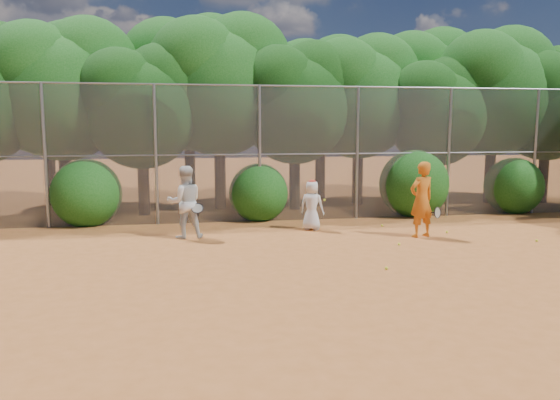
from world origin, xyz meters
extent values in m
plane|color=#AA5A26|center=(0.00, 0.00, 0.00)|extent=(80.00, 80.00, 0.00)
cylinder|color=gray|center=(-7.00, 6.00, 2.00)|extent=(0.09, 0.09, 4.00)
cylinder|color=gray|center=(-4.00, 6.00, 2.00)|extent=(0.09, 0.09, 4.00)
cylinder|color=gray|center=(-1.00, 6.00, 2.00)|extent=(0.09, 0.09, 4.00)
cylinder|color=gray|center=(2.00, 6.00, 2.00)|extent=(0.09, 0.09, 4.00)
cylinder|color=gray|center=(5.00, 6.00, 2.00)|extent=(0.09, 0.09, 4.00)
cylinder|color=gray|center=(8.00, 6.00, 2.00)|extent=(0.09, 0.09, 4.00)
cylinder|color=gray|center=(0.00, 6.00, 4.00)|extent=(20.00, 0.05, 0.05)
cylinder|color=gray|center=(0.00, 6.00, 2.00)|extent=(20.00, 0.04, 0.04)
cube|color=slate|center=(0.00, 6.00, 2.00)|extent=(20.00, 0.02, 4.00)
sphere|color=black|center=(-8.74, 8.38, 4.47)|extent=(3.05, 3.05, 3.05)
cylinder|color=black|center=(-7.00, 8.50, 1.26)|extent=(0.38, 0.38, 2.52)
sphere|color=#154E13|center=(-7.00, 8.50, 3.73)|extent=(4.03, 4.03, 4.03)
sphere|color=#154E13|center=(-6.19, 8.90, 4.74)|extent=(3.23, 3.23, 3.23)
sphere|color=#154E13|center=(-7.71, 8.20, 4.54)|extent=(3.02, 3.02, 3.02)
cylinder|color=black|center=(-4.50, 7.80, 1.08)|extent=(0.36, 0.36, 2.17)
sphere|color=black|center=(-4.50, 7.80, 3.21)|extent=(3.47, 3.47, 3.47)
sphere|color=black|center=(-3.81, 8.15, 4.08)|extent=(2.78, 2.78, 2.78)
sphere|color=black|center=(-5.11, 7.54, 3.91)|extent=(2.60, 2.60, 2.60)
cylinder|color=black|center=(-2.00, 8.80, 1.33)|extent=(0.39, 0.39, 2.66)
sphere|color=#154E13|center=(-2.00, 8.80, 3.94)|extent=(4.26, 4.26, 4.26)
sphere|color=#154E13|center=(-1.15, 9.23, 5.00)|extent=(3.40, 3.40, 3.40)
sphere|color=#154E13|center=(-2.74, 8.48, 4.79)|extent=(3.19, 3.19, 3.19)
cylinder|color=black|center=(0.50, 8.20, 1.14)|extent=(0.37, 0.37, 2.27)
sphere|color=black|center=(0.50, 8.20, 3.37)|extent=(3.64, 3.64, 3.64)
sphere|color=black|center=(1.23, 8.56, 4.28)|extent=(2.91, 2.91, 2.91)
sphere|color=black|center=(-0.14, 7.93, 4.10)|extent=(2.73, 2.73, 2.73)
cylinder|color=black|center=(3.00, 9.00, 1.22)|extent=(0.38, 0.38, 2.45)
sphere|color=#154E13|center=(3.00, 9.00, 3.63)|extent=(3.92, 3.92, 3.92)
sphere|color=#154E13|center=(3.78, 9.39, 4.61)|extent=(3.14, 3.14, 3.14)
sphere|color=#154E13|center=(2.31, 8.71, 4.41)|extent=(2.94, 2.94, 2.94)
cylinder|color=black|center=(5.50, 8.00, 1.05)|extent=(0.36, 0.36, 2.10)
sphere|color=black|center=(5.50, 8.00, 3.11)|extent=(3.36, 3.36, 3.36)
sphere|color=black|center=(6.17, 8.34, 3.95)|extent=(2.69, 2.69, 2.69)
sphere|color=black|center=(4.91, 7.75, 3.78)|extent=(2.52, 2.52, 2.52)
cylinder|color=black|center=(8.00, 8.60, 1.29)|extent=(0.39, 0.39, 2.59)
sphere|color=#154E13|center=(8.00, 8.60, 3.83)|extent=(4.14, 4.14, 4.14)
sphere|color=#154E13|center=(8.83, 9.01, 4.87)|extent=(3.32, 3.32, 3.32)
sphere|color=#154E13|center=(7.27, 8.29, 4.66)|extent=(3.11, 3.11, 3.11)
cylinder|color=black|center=(10.00, 8.30, 1.15)|extent=(0.37, 0.37, 2.31)
sphere|color=black|center=(10.00, 8.30, 3.42)|extent=(3.70, 3.70, 3.70)
sphere|color=black|center=(10.74, 8.67, 4.34)|extent=(2.96, 2.96, 2.96)
sphere|color=black|center=(9.35, 8.02, 4.16)|extent=(2.77, 2.77, 2.77)
cylinder|color=black|center=(-8.00, 10.80, 1.31)|extent=(0.39, 0.39, 2.62)
sphere|color=#154E13|center=(-8.00, 10.80, 3.88)|extent=(4.20, 4.20, 4.20)
sphere|color=#154E13|center=(-7.16, 11.22, 4.94)|extent=(3.36, 3.36, 3.36)
sphere|color=#154E13|center=(-8.73, 10.49, 4.72)|extent=(3.15, 3.15, 3.15)
cylinder|color=black|center=(-3.00, 11.00, 1.40)|extent=(0.40, 0.40, 2.80)
sphere|color=#154E13|center=(-3.00, 11.00, 4.14)|extent=(4.48, 4.48, 4.48)
sphere|color=#154E13|center=(-2.10, 11.45, 5.26)|extent=(3.58, 3.58, 3.58)
sphere|color=#154E13|center=(-3.78, 10.66, 5.04)|extent=(3.36, 3.36, 3.36)
cylinder|color=black|center=(2.00, 10.60, 1.26)|extent=(0.38, 0.38, 2.52)
sphere|color=#154E13|center=(2.00, 10.60, 3.73)|extent=(4.03, 4.03, 4.03)
sphere|color=#154E13|center=(2.81, 11.00, 4.74)|extent=(3.23, 3.23, 3.23)
sphere|color=#154E13|center=(1.29, 10.30, 4.54)|extent=(3.02, 3.02, 3.02)
cylinder|color=black|center=(6.50, 11.20, 1.36)|extent=(0.40, 0.40, 2.73)
sphere|color=#154E13|center=(6.50, 11.20, 4.04)|extent=(4.37, 4.37, 4.37)
sphere|color=#154E13|center=(7.37, 11.64, 5.13)|extent=(3.49, 3.49, 3.49)
sphere|color=#154E13|center=(5.74, 10.87, 4.91)|extent=(3.28, 3.28, 3.28)
sphere|color=#154E13|center=(-6.00, 6.30, 1.00)|extent=(2.00, 2.00, 2.00)
sphere|color=#154E13|center=(-1.00, 6.30, 0.90)|extent=(1.80, 1.80, 1.80)
sphere|color=#154E13|center=(4.00, 6.30, 1.10)|extent=(2.20, 2.20, 2.20)
sphere|color=#154E13|center=(7.50, 6.30, 0.95)|extent=(1.90, 1.90, 1.90)
imported|color=#CE6818|center=(2.75, 2.95, 0.97)|extent=(0.81, 0.65, 1.94)
torus|color=black|center=(3.10, 2.75, 0.65)|extent=(0.28, 0.21, 0.30)
cylinder|color=black|center=(2.97, 2.93, 0.63)|extent=(0.18, 0.25, 0.06)
imported|color=white|center=(0.21, 4.35, 0.68)|extent=(0.79, 0.72, 1.36)
ellipsoid|color=red|center=(0.21, 4.35, 1.32)|extent=(0.22, 0.22, 0.13)
sphere|color=yellow|center=(0.51, 4.15, 0.85)|extent=(0.07, 0.07, 0.07)
imported|color=silver|center=(-3.21, 3.83, 0.92)|extent=(0.98, 0.81, 1.84)
torus|color=black|center=(-2.91, 3.53, 0.80)|extent=(0.32, 0.24, 0.25)
cylinder|color=black|center=(-2.89, 3.70, 0.66)|extent=(0.05, 0.24, 0.20)
sphere|color=yellow|center=(1.81, 2.05, 0.03)|extent=(0.07, 0.07, 0.07)
sphere|color=yellow|center=(3.65, 3.27, 0.03)|extent=(0.07, 0.07, 0.07)
sphere|color=yellow|center=(5.30, 1.85, 0.03)|extent=(0.07, 0.07, 0.07)
sphere|color=yellow|center=(0.69, -0.03, 0.03)|extent=(0.07, 0.07, 0.07)
sphere|color=yellow|center=(2.29, 4.48, 0.03)|extent=(0.07, 0.07, 0.07)
camera|label=1|loc=(-3.18, -10.01, 2.80)|focal=35.00mm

